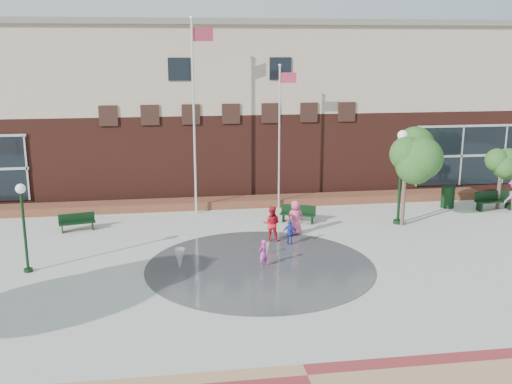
{
  "coord_description": "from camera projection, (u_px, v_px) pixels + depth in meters",
  "views": [
    {
      "loc": [
        -3.22,
        -17.4,
        7.9
      ],
      "look_at": [
        0.0,
        4.0,
        2.6
      ],
      "focal_mm": 42.0,
      "sensor_mm": 36.0,
      "label": 1
    }
  ],
  "objects": [
    {
      "name": "ground",
      "position": [
        275.0,
        301.0,
        19.06
      ],
      "size": [
        120.0,
        120.0,
        0.0
      ],
      "primitive_type": "plane",
      "color": "#666056",
      "rests_on": "ground"
    },
    {
      "name": "plaza_concrete",
      "position": [
        256.0,
        258.0,
        22.9
      ],
      "size": [
        46.0,
        18.0,
        0.01
      ],
      "primitive_type": "cube",
      "color": "#A8A8A0",
      "rests_on": "ground"
    },
    {
      "name": "splash_pad",
      "position": [
        260.0,
        267.0,
        21.94
      ],
      "size": [
        8.4,
        8.4,
        0.01
      ],
      "primitive_type": "cylinder",
      "color": "#383A3D",
      "rests_on": "ground"
    },
    {
      "name": "library_building",
      "position": [
        222.0,
        103.0,
        34.74
      ],
      "size": [
        44.4,
        10.4,
        9.2
      ],
      "color": "#4C2019",
      "rests_on": "ground"
    },
    {
      "name": "flower_bed",
      "position": [
        234.0,
        207.0,
        30.2
      ],
      "size": [
        26.0,
        1.2,
        0.4
      ],
      "primitive_type": "cube",
      "color": "maroon",
      "rests_on": "ground"
    },
    {
      "name": "flagpole_left",
      "position": [
        195.0,
        107.0,
        27.74
      ],
      "size": [
        1.06,
        0.31,
        9.21
      ],
      "rotation": [
        0.0,
        0.0,
        0.21
      ],
      "color": "silver",
      "rests_on": "ground"
    },
    {
      "name": "flagpole_right",
      "position": [
        280.0,
        130.0,
        28.89
      ],
      "size": [
        0.87,
        0.14,
        7.07
      ],
      "rotation": [
        0.0,
        0.0,
        0.0
      ],
      "color": "silver",
      "rests_on": "ground"
    },
    {
      "name": "lamp_left",
      "position": [
        23.0,
        218.0,
        20.98
      ],
      "size": [
        0.34,
        0.34,
        3.26
      ],
      "color": "black",
      "rests_on": "ground"
    },
    {
      "name": "lamp_right",
      "position": [
        401.0,
        167.0,
        26.65
      ],
      "size": [
        0.45,
        0.45,
        4.29
      ],
      "color": "black",
      "rests_on": "ground"
    },
    {
      "name": "bench_left",
      "position": [
        77.0,
        226.0,
        26.15
      ],
      "size": [
        1.59,
        0.74,
        0.77
      ],
      "rotation": [
        0.0,
        0.0,
        0.21
      ],
      "color": "black",
      "rests_on": "ground"
    },
    {
      "name": "bench_mid",
      "position": [
        298.0,
        217.0,
        27.39
      ],
      "size": [
        1.65,
        1.03,
        0.8
      ],
      "rotation": [
        0.0,
        0.0,
        -0.4
      ],
      "color": "black",
      "rests_on": "ground"
    },
    {
      "name": "bench_right",
      "position": [
        494.0,
        204.0,
        29.41
      ],
      "size": [
        1.92,
        0.64,
        0.95
      ],
      "rotation": [
        0.0,
        0.0,
        0.06
      ],
      "color": "black",
      "rests_on": "ground"
    },
    {
      "name": "trash_can",
      "position": [
        448.0,
        197.0,
        29.84
      ],
      "size": [
        0.7,
        0.7,
        1.14
      ],
      "color": "black",
      "rests_on": "ground"
    },
    {
      "name": "tree_mid",
      "position": [
        406.0,
        157.0,
        26.27
      ],
      "size": [
        2.58,
        2.58,
        4.35
      ],
      "color": "#4B3830",
      "rests_on": "ground"
    },
    {
      "name": "tree_small_right",
      "position": [
        502.0,
        159.0,
        29.19
      ],
      "size": [
        2.03,
        2.03,
        3.47
      ],
      "color": "#4B3830",
      "rests_on": "ground"
    },
    {
      "name": "water_jet_a",
      "position": [
        180.0,
        270.0,
        21.69
      ],
      "size": [
        0.39,
        0.39,
        0.76
      ],
      "primitive_type": "cone",
      "rotation": [
        3.14,
        0.0,
        0.0
      ],
      "color": "white",
      "rests_on": "ground"
    },
    {
      "name": "water_jet_b",
      "position": [
        267.0,
        255.0,
        23.2
      ],
      "size": [
        0.21,
        0.21,
        0.47
      ],
      "primitive_type": "cone",
      "rotation": [
        3.14,
        0.0,
        0.0
      ],
      "color": "white",
      "rests_on": "ground"
    },
    {
      "name": "child_splash",
      "position": [
        263.0,
        253.0,
        21.84
      ],
      "size": [
        0.46,
        0.43,
        1.05
      ],
      "primitive_type": "imported",
      "rotation": [
        0.0,
        0.0,
        3.76
      ],
      "color": "#CA409B",
      "rests_on": "ground"
    },
    {
      "name": "adult_red",
      "position": [
        272.0,
        224.0,
        24.7
      ],
      "size": [
        0.88,
        0.78,
        1.5
      ],
      "primitive_type": "imported",
      "rotation": [
        0.0,
        0.0,
        2.81
      ],
      "color": "red",
      "rests_on": "ground"
    },
    {
      "name": "adult_pink",
      "position": [
        295.0,
        218.0,
        25.53
      ],
      "size": [
        0.8,
        0.59,
        1.51
      ],
      "primitive_type": "imported",
      "rotation": [
        0.0,
        0.0,
        3.29
      ],
      "color": "#E94D7E",
      "rests_on": "ground"
    },
    {
      "name": "child_blue",
      "position": [
        290.0,
        233.0,
        24.26
      ],
      "size": [
        0.66,
        0.47,
        1.04
      ],
      "primitive_type": "imported",
      "rotation": [
        0.0,
        0.0,
        2.74
      ],
      "color": "#2335A5",
      "rests_on": "ground"
    }
  ]
}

